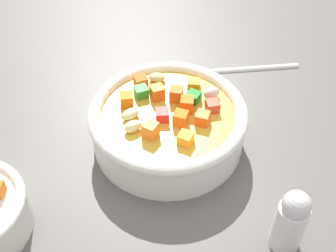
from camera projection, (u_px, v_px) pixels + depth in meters
ground_plane at (168, 146)px, 52.01cm from camera, size 140.00×140.00×2.00cm
soup_bowl_main at (168, 123)px, 49.27cm from camera, size 17.64×17.64×6.15cm
spoon at (212, 70)px, 60.03cm from camera, size 4.55×23.26×0.86cm
pepper_shaker at (291, 221)px, 39.26cm from camera, size 2.87×2.87×7.60cm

